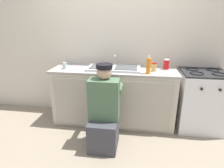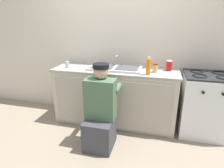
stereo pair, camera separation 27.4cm
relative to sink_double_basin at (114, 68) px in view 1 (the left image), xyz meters
The scene contains 11 objects.
ground_plane 0.96m from the sink_double_basin, 90.00° to the right, with size 12.00×12.00×0.00m, color gray.
back_wall 0.49m from the sink_double_basin, 90.00° to the left, with size 6.00×0.10×2.50m, color beige.
counter_cabinet 0.48m from the sink_double_basin, 90.00° to the right, with size 1.87×0.62×0.86m.
countertop 0.04m from the sink_double_basin, 90.00° to the right, with size 1.91×0.62×0.03m, color #9E9993.
sink_double_basin is the anchor object (origin of this frame).
stove_range 1.40m from the sink_double_basin, ahead, with size 0.65×0.62×0.91m.
plumber_person 0.81m from the sink_double_basin, 92.91° to the right, with size 0.42×0.61×1.10m.
soap_bottle_orange 0.55m from the sink_double_basin, 21.40° to the right, with size 0.06×0.06×0.25m.
condiment_jar 0.60m from the sink_double_basin, ahead, with size 0.07×0.07×0.13m.
soda_cup_red 0.80m from the sink_double_basin, ahead, with size 0.08×0.08×0.15m.
water_glass 0.76m from the sink_double_basin, behind, with size 0.06×0.06×0.10m.
Camera 1 is at (0.38, -2.47, 1.61)m, focal length 30.00 mm.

